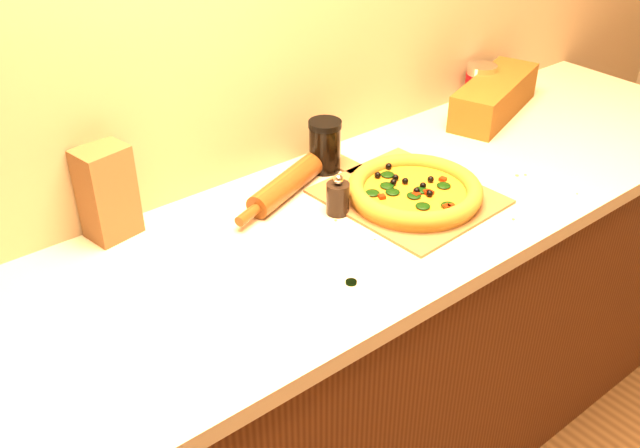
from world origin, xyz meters
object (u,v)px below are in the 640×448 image
at_px(pizza_peel, 403,194).
at_px(rolling_pin, 291,181).
at_px(pizza, 415,191).
at_px(pepper_grinder, 338,197).
at_px(dark_jar, 325,146).
at_px(coffee_canister, 480,84).

relative_size(pizza_peel, rolling_pin, 1.29).
bearing_deg(pizza_peel, pizza, -91.78).
bearing_deg(pepper_grinder, dark_jar, 58.90).
height_order(pizza_peel, rolling_pin, rolling_pin).
bearing_deg(coffee_canister, pepper_grinder, -163.72).
relative_size(pizza_peel, pizza, 1.63).
height_order(pizza_peel, dark_jar, dark_jar).
xyz_separation_m(pizza, rolling_pin, (-0.21, 0.22, 0.00)).
distance_m(pepper_grinder, dark_jar, 0.22).
distance_m(rolling_pin, coffee_canister, 0.80).
bearing_deg(pizza_peel, pepper_grinder, 164.27).
bearing_deg(pepper_grinder, pizza, -22.60).
height_order(pizza_peel, coffee_canister, coffee_canister).
height_order(pizza_peel, pepper_grinder, pepper_grinder).
bearing_deg(coffee_canister, dark_jar, -176.86).
xyz_separation_m(pizza_peel, rolling_pin, (-0.21, 0.19, 0.03)).
bearing_deg(rolling_pin, dark_jar, 15.08).
relative_size(pizza, rolling_pin, 0.79).
distance_m(pizza, pepper_grinder, 0.20).
xyz_separation_m(rolling_pin, coffee_canister, (0.79, 0.07, 0.04)).
distance_m(pizza_peel, pepper_grinder, 0.19).
bearing_deg(pizza, coffee_canister, 27.09).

